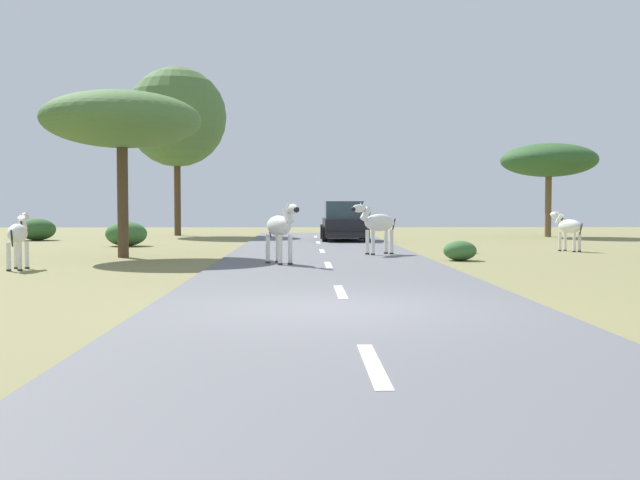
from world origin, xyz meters
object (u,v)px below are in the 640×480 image
object	(u,v)px
tree_6	(122,120)
tree_7	(549,161)
bush_0	(37,229)
zebra_4	(568,227)
car_0	(344,222)
bush_3	(460,251)
bush_1	(126,234)
zebra_0	(281,227)
tree_2	(177,117)
zebra_1	(377,223)
zebra_3	(18,234)
rock_0	(469,248)

from	to	relation	value
tree_6	tree_7	world-z (taller)	tree_6
tree_7	bush_0	bearing A→B (deg)	-172.22
tree_7	zebra_4	bearing A→B (deg)	-105.56
car_0	bush_3	size ratio (longest dim) A/B	4.57
tree_6	bush_1	distance (m)	7.67
zebra_0	tree_7	bearing A→B (deg)	-153.23
bush_3	tree_2	bearing A→B (deg)	120.75
car_0	tree_7	world-z (taller)	tree_7
zebra_1	bush_1	distance (m)	11.12
car_0	bush_3	distance (m)	12.28
zebra_1	car_0	size ratio (longest dim) A/B	0.38
tree_2	tree_6	xyz separation A→B (m)	(1.25, -17.33, -2.17)
zebra_3	tree_2	bearing A→B (deg)	83.00
zebra_1	car_0	world-z (taller)	car_0
zebra_4	car_0	world-z (taller)	car_0
zebra_3	tree_6	size ratio (longest dim) A/B	0.31
tree_2	bush_0	bearing A→B (deg)	-134.40
bush_0	car_0	bearing A→B (deg)	-5.21
zebra_3	car_0	world-z (taller)	car_0
bush_3	rock_0	bearing A→B (deg)	72.92
zebra_0	rock_0	world-z (taller)	zebra_0
zebra_3	tree_6	world-z (taller)	tree_6
tree_2	tree_7	world-z (taller)	tree_2
zebra_3	zebra_4	distance (m)	17.64
tree_2	tree_6	bearing A→B (deg)	-85.87
tree_7	bush_3	distance (m)	18.88
tree_6	bush_3	size ratio (longest dim) A/B	5.28
tree_6	tree_7	bearing A→B (deg)	39.85
tree_2	tree_7	distance (m)	19.62
zebra_3	tree_2	size ratio (longest dim) A/B	0.17
zebra_1	bush_1	xyz separation A→B (m)	(-9.26, 6.14, -0.54)
zebra_1	tree_2	size ratio (longest dim) A/B	0.18
zebra_0	bush_0	distance (m)	19.07
tree_2	rock_0	xyz separation A→B (m)	(12.24, -15.60, -6.16)
zebra_0	bush_1	world-z (taller)	zebra_0
zebra_0	tree_2	xyz separation A→B (m)	(-6.14, 20.71, 5.30)
zebra_1	car_0	xyz separation A→B (m)	(-0.48, 9.99, -0.18)
tree_7	bush_0	size ratio (longest dim) A/B	2.89
zebra_3	bush_0	world-z (taller)	zebra_3
zebra_3	car_0	size ratio (longest dim) A/B	0.36
zebra_1	rock_0	bearing A→B (deg)	-100.12
zebra_3	tree_7	world-z (taller)	tree_7
car_0	tree_6	distance (m)	13.15
zebra_0	car_0	distance (m)	14.02
tree_7	zebra_3	bearing A→B (deg)	-135.23
tree_6	zebra_3	bearing A→B (deg)	-109.14
zebra_1	zebra_3	bearing A→B (deg)	84.95
bush_3	bush_1	bearing A→B (deg)	144.62
zebra_4	tree_7	xyz separation A→B (m)	(3.44, 12.36, 3.06)
zebra_0	zebra_1	size ratio (longest dim) A/B	1.00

